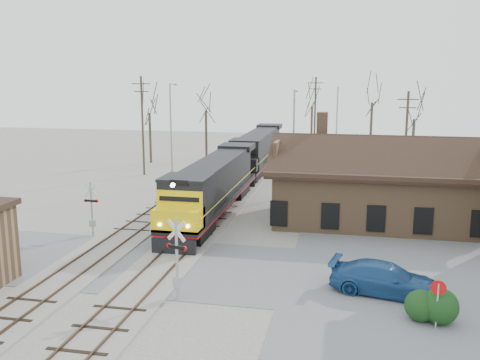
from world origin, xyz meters
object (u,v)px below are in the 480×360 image
object	(u,v)px
depot	(374,190)
locomotive_trailing	(257,150)
parked_car	(385,279)
locomotive_lead	(212,187)

from	to	relation	value
depot	locomotive_trailing	bearing A→B (deg)	122.04
depot	locomotive_trailing	xyz separation A→B (m)	(-11.99, 19.15, -0.10)
parked_car	depot	bearing A→B (deg)	11.50
locomotive_lead	depot	bearing A→B (deg)	4.44
locomotive_lead	locomotive_trailing	bearing A→B (deg)	90.00
locomotive_trailing	parked_car	bearing A→B (deg)	-69.74
depot	locomotive_trailing	distance (m)	22.60
locomotive_trailing	depot	bearing A→B (deg)	-57.96
depot	locomotive_lead	xyz separation A→B (m)	(-11.99, -0.93, -0.10)
parked_car	locomotive_lead	bearing A→B (deg)	54.89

